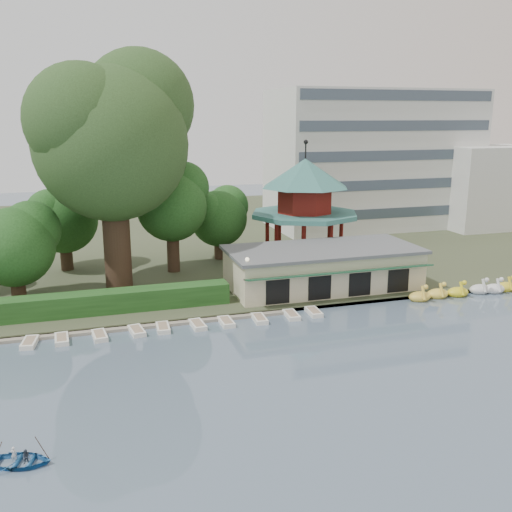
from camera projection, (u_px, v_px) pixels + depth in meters
name	position (u px, v px, depth m)	size (l,w,h in m)	color
ground_plane	(314.00, 414.00, 32.72)	(220.00, 220.00, 0.00)	slate
shore	(173.00, 235.00, 80.97)	(220.00, 70.00, 0.40)	#424930
embankment	(236.00, 314.00, 48.75)	(220.00, 0.60, 0.30)	gray
dock	(91.00, 330.00, 45.26)	(34.00, 1.60, 0.24)	gray
boathouse	(323.00, 267.00, 55.40)	(18.60, 9.39, 3.90)	beige
pavilion	(305.00, 200.00, 64.06)	(12.40, 12.40, 13.50)	beige
office_building	(391.00, 164.00, 85.17)	(38.00, 18.00, 20.00)	silver
hedge	(51.00, 307.00, 47.19)	(30.00, 2.00, 1.80)	#24521E
lamp_post	(247.00, 272.00, 49.99)	(0.36, 0.36, 4.28)	black
big_tree	(112.00, 131.00, 52.80)	(15.77, 14.69, 22.65)	#3A281C
small_trees	(75.00, 223.00, 56.88)	(40.00, 17.32, 11.63)	#3A281C
swan_boats	(467.00, 291.00, 54.46)	(11.95, 2.10, 1.92)	yellow
moored_rowboats	(116.00, 333.00, 44.48)	(34.50, 2.69, 0.36)	white
rowboat_with_passengers	(20.00, 457.00, 27.87)	(4.88, 4.08, 2.01)	#1F5A96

